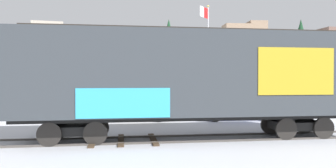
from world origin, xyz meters
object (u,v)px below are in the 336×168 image
(flagpole, at_px, (207,45))
(parked_car_blue, at_px, (235,106))
(freight_car, at_px, (191,76))
(parked_car_tan, at_px, (136,107))

(flagpole, bearing_deg, parked_car_blue, -78.67)
(parked_car_blue, bearing_deg, flagpole, 101.33)
(freight_car, height_order, parked_car_blue, freight_car)
(flagpole, relative_size, parked_car_blue, 1.69)
(parked_car_tan, bearing_deg, parked_car_blue, -2.08)
(flagpole, xyz_separation_m, parked_car_tan, (-5.28, -4.25, -4.34))
(freight_car, relative_size, parked_car_blue, 2.99)
(freight_car, bearing_deg, parked_car_blue, 59.29)
(freight_car, height_order, flagpole, flagpole)
(flagpole, relative_size, parked_car_tan, 1.95)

